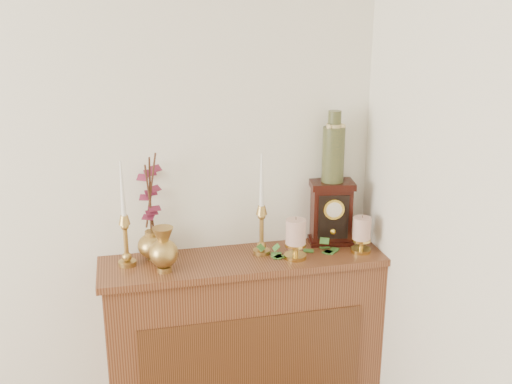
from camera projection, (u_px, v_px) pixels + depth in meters
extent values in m
cube|color=brown|center=(245.00, 354.00, 2.72)|extent=(1.20, 0.30, 0.90)
cube|color=brown|center=(253.00, 382.00, 2.59)|extent=(0.96, 0.01, 0.63)
cube|color=brown|center=(245.00, 260.00, 2.58)|extent=(1.24, 0.34, 0.03)
cylinder|color=tan|center=(127.00, 263.00, 2.49)|extent=(0.07, 0.07, 0.02)
sphere|color=tan|center=(127.00, 257.00, 2.48)|extent=(0.04, 0.04, 0.04)
cylinder|color=tan|center=(126.00, 242.00, 2.46)|extent=(0.02, 0.02, 0.13)
sphere|color=tan|center=(125.00, 226.00, 2.44)|extent=(0.03, 0.03, 0.03)
cone|color=tan|center=(124.00, 220.00, 2.44)|extent=(0.05, 0.05, 0.04)
cone|color=white|center=(122.00, 189.00, 2.40)|extent=(0.02, 0.02, 0.23)
cylinder|color=tan|center=(261.00, 252.00, 2.61)|extent=(0.07, 0.07, 0.02)
sphere|color=tan|center=(261.00, 246.00, 2.60)|extent=(0.04, 0.04, 0.04)
cylinder|color=tan|center=(262.00, 232.00, 2.58)|extent=(0.02, 0.02, 0.13)
sphere|color=tan|center=(262.00, 216.00, 2.56)|extent=(0.03, 0.03, 0.03)
cone|color=tan|center=(262.00, 210.00, 2.55)|extent=(0.05, 0.05, 0.04)
cone|color=white|center=(262.00, 180.00, 2.51)|extent=(0.02, 0.02, 0.23)
cylinder|color=tan|center=(165.00, 269.00, 2.43)|extent=(0.06, 0.06, 0.02)
sphere|color=tan|center=(164.00, 253.00, 2.41)|extent=(0.12, 0.12, 0.12)
cone|color=tan|center=(163.00, 235.00, 2.39)|extent=(0.09, 0.09, 0.06)
cylinder|color=tan|center=(153.00, 258.00, 2.56)|extent=(0.05, 0.05, 0.01)
ellipsoid|color=tan|center=(153.00, 246.00, 2.54)|extent=(0.13, 0.13, 0.11)
cylinder|color=tan|center=(152.00, 234.00, 2.53)|extent=(0.06, 0.06, 0.02)
cylinder|color=#472819|center=(149.00, 198.00, 2.49)|extent=(0.03, 0.08, 0.30)
cylinder|color=#472819|center=(150.00, 195.00, 2.48)|extent=(0.01, 0.07, 0.34)
cylinder|color=#472819|center=(151.00, 192.00, 2.48)|extent=(0.06, 0.11, 0.35)
cylinder|color=gold|center=(295.00, 256.00, 2.56)|extent=(0.10, 0.10, 0.02)
cylinder|color=gold|center=(295.00, 250.00, 2.55)|extent=(0.02, 0.02, 0.04)
cylinder|color=gold|center=(295.00, 245.00, 2.55)|extent=(0.09, 0.09, 0.01)
cylinder|color=beige|center=(296.00, 232.00, 2.53)|extent=(0.09, 0.09, 0.11)
cylinder|color=#472819|center=(296.00, 218.00, 2.51)|extent=(0.00, 0.00, 0.01)
cylinder|color=gold|center=(361.00, 250.00, 2.63)|extent=(0.09, 0.09, 0.02)
cylinder|color=gold|center=(361.00, 245.00, 2.62)|extent=(0.02, 0.02, 0.04)
cylinder|color=gold|center=(361.00, 240.00, 2.61)|extent=(0.08, 0.08, 0.01)
cylinder|color=beige|center=(362.00, 228.00, 2.60)|extent=(0.08, 0.08, 0.10)
cylinder|color=#472819|center=(363.00, 217.00, 2.58)|extent=(0.00, 0.00, 0.01)
cube|color=#396E2A|center=(285.00, 256.00, 2.58)|extent=(0.05, 0.05, 0.00)
cube|color=#396E2A|center=(326.00, 250.00, 2.64)|extent=(0.05, 0.04, 0.00)
cube|color=#396E2A|center=(265.00, 258.00, 2.55)|extent=(0.05, 0.05, 0.00)
cube|color=#396E2A|center=(298.00, 249.00, 2.65)|extent=(0.05, 0.05, 0.00)
cube|color=#396E2A|center=(332.00, 251.00, 2.63)|extent=(0.04, 0.05, 0.00)
cube|color=#396E2A|center=(302.00, 255.00, 2.58)|extent=(0.06, 0.05, 0.00)
cube|color=#396E2A|center=(249.00, 256.00, 2.58)|extent=(0.06, 0.05, 0.00)
cube|color=#396E2A|center=(322.00, 254.00, 2.60)|extent=(0.06, 0.05, 0.00)
cube|color=#396E2A|center=(307.00, 257.00, 2.56)|extent=(0.05, 0.06, 0.00)
cube|color=#396E2A|center=(261.00, 260.00, 2.54)|extent=(0.06, 0.05, 0.00)
cube|color=#396E2A|center=(301.00, 248.00, 2.66)|extent=(0.05, 0.05, 0.00)
cube|color=#396E2A|center=(261.00, 248.00, 2.56)|extent=(0.05, 0.04, 0.02)
cube|color=#396E2A|center=(276.00, 247.00, 2.52)|extent=(0.03, 0.04, 0.02)
cube|color=#396E2A|center=(324.00, 241.00, 2.61)|extent=(0.03, 0.04, 0.02)
cube|color=black|center=(330.00, 240.00, 2.74)|extent=(0.21, 0.16, 0.02)
cube|color=black|center=(331.00, 214.00, 2.70)|extent=(0.19, 0.14, 0.25)
cube|color=black|center=(332.00, 184.00, 2.66)|extent=(0.21, 0.16, 0.03)
cube|color=black|center=(333.00, 217.00, 2.64)|extent=(0.13, 0.03, 0.20)
cylinder|color=yellow|center=(334.00, 210.00, 2.63)|extent=(0.09, 0.02, 0.09)
cylinder|color=silver|center=(334.00, 210.00, 2.63)|extent=(0.07, 0.01, 0.07)
sphere|color=yellow|center=(333.00, 231.00, 2.67)|extent=(0.03, 0.03, 0.03)
cylinder|color=black|center=(333.00, 155.00, 2.62)|extent=(0.10, 0.10, 0.24)
cylinder|color=black|center=(335.00, 120.00, 2.57)|extent=(0.06, 0.06, 0.08)
cylinder|color=tan|center=(334.00, 126.00, 2.58)|extent=(0.07, 0.07, 0.02)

